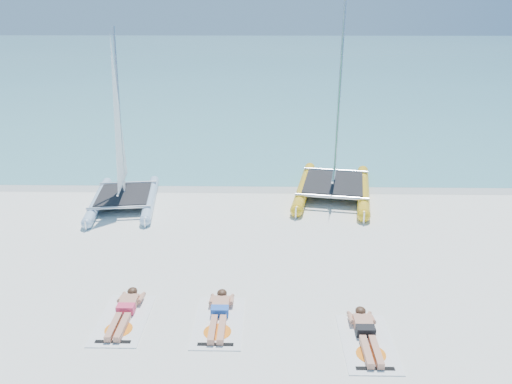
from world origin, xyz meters
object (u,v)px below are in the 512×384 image
towel_c (367,343)px  towel_a (123,320)px  sunbather_b (220,312)px  sunbather_c (366,332)px  sunbather_a (125,310)px  towel_b (219,322)px  catamaran_yellow (337,129)px  catamaran_blue (120,153)px

towel_c → towel_a: bearing=172.2°
towel_c → sunbather_b: bearing=164.4°
towel_a → sunbather_c: sunbather_c is taller
sunbather_a → towel_a: bearing=-90.0°
sunbather_a → towel_b: (2.00, -0.24, -0.11)m
catamaran_yellow → catamaran_blue: bearing=-158.0°
sunbather_a → towel_b: bearing=-6.7°
catamaran_blue → catamaran_yellow: bearing=4.2°
towel_c → catamaran_blue: bearing=132.4°
towel_b → sunbather_b: 0.22m
catamaran_yellow → towel_a: 10.06m
catamaran_blue → sunbather_b: 7.67m
catamaran_blue → sunbather_a: 6.88m
sunbather_c → towel_b: bearing=171.5°
sunbather_b → towel_c: bearing=-15.6°
towel_b → catamaran_yellow: bearing=67.5°
sunbather_b → towel_c: size_ratio=0.93×
towel_b → sunbather_b: bearing=90.0°
towel_b → sunbather_c: (2.94, -0.44, 0.11)m
sunbather_b → sunbather_c: 3.01m
towel_a → sunbather_b: (2.00, 0.15, 0.11)m
catamaran_blue → towel_a: catamaran_blue is taller
sunbather_a → towel_c: size_ratio=0.93×
towel_b → sunbather_c: bearing=-8.5°
catamaran_yellow → towel_a: bearing=-113.6°
sunbather_c → towel_a: bearing=174.4°
catamaran_blue → towel_c: catamaran_blue is taller
towel_a → towel_b: (2.00, -0.04, 0.00)m
sunbather_a → towel_c: bearing=-10.0°
sunbather_a → towel_c: sunbather_a is taller
catamaran_blue → catamaran_yellow: catamaran_yellow is taller
catamaran_blue → towel_a: 7.08m
catamaran_yellow → towel_c: 9.14m
towel_a → sunbather_b: size_ratio=1.07×
sunbather_b → towel_c: 3.05m
towel_b → sunbather_b: size_ratio=1.07×
catamaran_blue → towel_a: (1.74, -6.65, -1.72)m
sunbather_a → sunbather_b: 2.00m
catamaran_yellow → sunbather_b: catamaran_yellow is taller
catamaran_blue → towel_b: 7.86m
towel_c → towel_b: bearing=167.9°
sunbather_b → sunbather_c: (2.94, -0.63, 0.00)m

